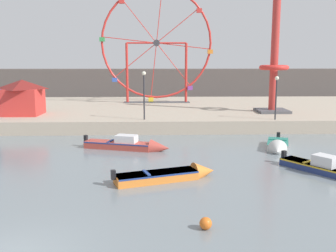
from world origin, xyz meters
TOP-DOWN VIEW (x-y plane):
  - quay_promenade at (0.00, 29.38)m, footprint 110.00×20.28m
  - distant_town_skyline at (0.00, 48.86)m, footprint 140.00×3.00m
  - motorboat_pale_grey at (12.49, 13.87)m, footprint 2.34×3.83m
  - motorboat_faded_red at (2.92, 14.34)m, footprint 5.88×2.70m
  - motorboat_navy_blue at (13.47, 8.31)m, footprint 3.68×4.72m
  - motorboat_orange_hull at (5.37, 7.83)m, footprint 5.25×2.68m
  - ferris_wheel_red_frame at (4.68, 32.86)m, footprint 12.39×1.20m
  - drop_tower_red_tower at (15.25, 24.55)m, footprint 2.80×2.80m
  - carnival_booth_red_striped at (-7.01, 23.52)m, footprint 3.38×3.37m
  - promenade_lamp_near at (14.17, 20.08)m, footprint 0.32×0.32m
  - promenade_lamp_far at (3.63, 20.43)m, footprint 0.32×0.32m
  - mooring_buoy_orange at (6.27, 2.06)m, footprint 0.44×0.44m

SIDE VIEW (x-z plane):
  - mooring_buoy_orange at x=6.27m, z-range 0.00..0.44m
  - motorboat_orange_hull at x=5.37m, z-range -0.29..0.78m
  - motorboat_pale_grey at x=12.49m, z-range -0.37..0.87m
  - motorboat_navy_blue at x=13.47m, z-range -0.34..0.92m
  - motorboat_faded_red at x=2.92m, z-range -0.30..0.92m
  - quay_promenade at x=0.00m, z-range 0.00..1.05m
  - distant_town_skyline at x=0.00m, z-range 0.00..4.40m
  - carnival_booth_red_striped at x=-7.01m, z-range 1.11..4.17m
  - promenade_lamp_near at x=14.17m, z-range 1.62..5.10m
  - promenade_lamp_far at x=3.63m, z-range 1.65..5.51m
  - drop_tower_red_tower at x=15.25m, z-range -0.20..11.16m
  - ferris_wheel_red_frame at x=4.68m, z-range 1.08..13.69m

